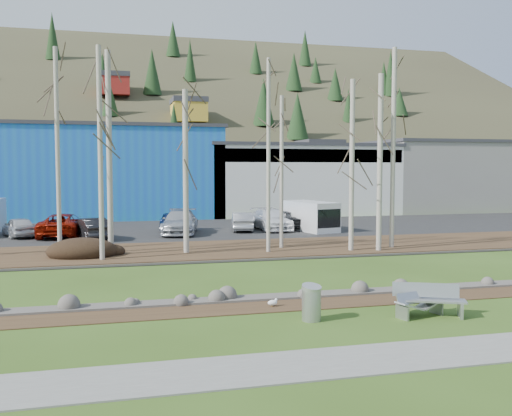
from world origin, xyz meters
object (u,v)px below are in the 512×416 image
object	(u,v)px
car_2	(64,225)
car_7	(271,219)
seagull	(273,303)
car_0	(19,227)
bench_damaged	(419,304)
bench_intact	(430,300)
car_6	(290,219)
van_white	(312,216)
car_3	(180,222)
litter_bin	(311,304)
car_5	(242,221)
car_1	(92,228)
car_4	(172,223)

from	to	relation	value
car_2	car_7	xyz separation A→B (m)	(13.86, 0.59, 0.01)
seagull	car_0	distance (m)	23.53
bench_damaged	bench_intact	bearing A→B (deg)	-23.32
bench_damaged	car_6	size ratio (longest dim) A/B	0.37
bench_damaged	van_white	bearing A→B (deg)	64.32
bench_intact	car_0	size ratio (longest dim) A/B	0.55
car_3	litter_bin	bearing A→B (deg)	-75.32
car_5	van_white	bearing A→B (deg)	175.22
seagull	van_white	world-z (taller)	van_white
bench_intact	litter_bin	size ratio (longest dim) A/B	2.09
car_1	car_3	size ratio (longest dim) A/B	0.75
car_4	car_5	bearing A→B (deg)	8.16
car_2	litter_bin	bearing A→B (deg)	119.13
car_3	bench_intact	bearing A→B (deg)	-66.20
litter_bin	van_white	bearing A→B (deg)	70.19
car_0	car_2	distance (m)	2.76
litter_bin	car_5	size ratio (longest dim) A/B	0.25
car_7	car_6	bearing A→B (deg)	20.12
bench_intact	van_white	world-z (taller)	van_white
car_1	car_2	distance (m)	2.63
bench_damaged	car_0	distance (m)	27.38
seagull	van_white	xyz separation A→B (m)	(8.44, 19.78, 1.00)
seagull	car_5	size ratio (longest dim) A/B	0.10
seagull	car_0	size ratio (longest dim) A/B	0.10
van_white	bench_intact	bearing A→B (deg)	-113.97
car_2	car_5	world-z (taller)	car_2
car_1	car_5	xyz separation A→B (m)	(9.99, 2.44, -0.02)
seagull	car_4	size ratio (longest dim) A/B	0.09
bench_intact	car_2	distance (m)	25.84
car_5	car_6	bearing A→B (deg)	-159.10
car_4	van_white	size ratio (longest dim) A/B	0.84
bench_intact	bench_damaged	size ratio (longest dim) A/B	1.18
car_7	seagull	bearing A→B (deg)	-106.92
car_1	car_7	xyz separation A→B (m)	(12.10, 2.53, 0.07)
car_1	car_7	size ratio (longest dim) A/B	0.79
seagull	car_1	xyz separation A→B (m)	(-6.22, 18.57, 0.65)
car_1	car_6	bearing A→B (deg)	176.73
car_2	car_7	size ratio (longest dim) A/B	1.04
car_5	car_4	bearing A→B (deg)	14.62
bench_intact	car_1	world-z (taller)	car_1
litter_bin	van_white	world-z (taller)	van_white
car_0	car_4	size ratio (longest dim) A/B	0.90
litter_bin	car_3	world-z (taller)	car_3
seagull	car_6	distance (m)	22.98
bench_damaged	van_white	distance (m)	22.39
bench_intact	seagull	bearing A→B (deg)	177.26
bench_damaged	car_0	world-z (taller)	car_0
bench_intact	car_7	bearing A→B (deg)	110.47
car_3	car_5	world-z (taller)	car_3
car_5	van_white	world-z (taller)	van_white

